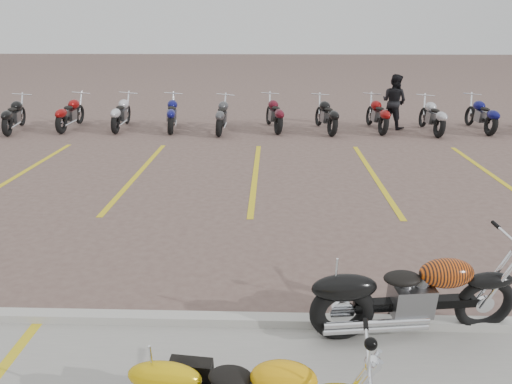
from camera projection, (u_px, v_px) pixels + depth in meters
ground at (246, 250)px, 7.63m from camera, size 100.00×100.00×0.00m
curb at (237, 320)px, 5.72m from camera, size 60.00×0.18×0.12m
parking_stripes at (255, 174)px, 11.41m from camera, size 38.00×5.50×0.01m
flame_cruiser at (408, 297)px, 5.42m from camera, size 2.30×0.47×0.95m
person_b at (394, 102)px, 16.14m from camera, size 1.07×1.06×1.75m
bg_bike_row at (325, 114)px, 15.77m from camera, size 20.64×2.05×1.10m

